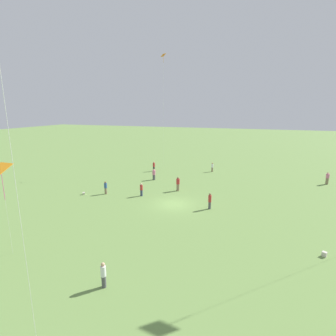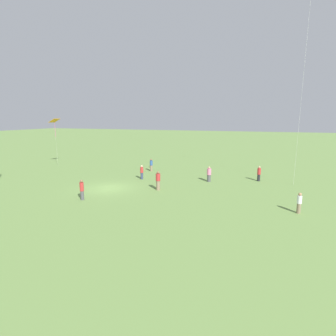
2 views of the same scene
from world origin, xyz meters
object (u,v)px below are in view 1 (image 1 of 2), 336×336
person_0 (106,188)px  person_5 (210,201)px  person_6 (327,178)px  person_8 (178,184)px  person_2 (154,166)px  picnic_bag_0 (84,193)px  kite_2 (1,170)px  picnic_bag_1 (324,254)px  person_4 (212,167)px  kite_0 (163,64)px  person_3 (103,275)px  person_1 (154,174)px  person_9 (141,190)px

person_0 → person_5: 13.48m
person_6 → person_8: bearing=-13.6°
person_2 → picnic_bag_0: bearing=-81.5°
kite_2 → picnic_bag_1: size_ratio=16.67×
person_4 → person_6: bearing=9.3°
person_6 → picnic_bag_0: person_6 is taller
kite_2 → person_4: bearing=118.4°
kite_2 → picnic_bag_0: 15.24m
person_8 → picnic_bag_0: person_8 is taller
person_8 → kite_0: 22.38m
person_5 → person_8: 7.19m
person_0 → person_2: 13.61m
person_2 → person_3: bearing=-51.2°
person_5 → person_6: size_ratio=1.01×
person_0 → person_1: person_1 is taller
person_2 → person_0: bearing=-72.2°
person_5 → person_4: bearing=-33.9°
person_1 → picnic_bag_1: 25.36m
person_5 → person_6: bearing=-86.3°
kite_0 → picnic_bag_1: (24.27, 21.69, -17.84)m
person_5 → person_9: size_ratio=1.09×
person_8 → person_1: bearing=135.6°
person_0 → picnic_bag_0: 2.86m
kite_0 → picnic_bag_1: bearing=24.1°
person_1 → kite_0: (-8.74, -1.65, 17.18)m
picnic_bag_0 → person_5: bearing=91.8°
person_9 → picnic_bag_0: person_9 is taller
person_2 → kite_2: kite_2 is taller
kite_0 → kite_2: size_ratio=2.87×
person_6 → kite_2: kite_2 is taller
person_0 → person_1: size_ratio=0.97×
kite_0 → picnic_bag_0: size_ratio=46.47×
person_3 → person_4: bearing=-91.9°
picnic_bag_1 → person_4: bearing=-152.1°
person_3 → person_6: person_6 is taller
person_0 → person_8: (-4.33, 8.30, 0.10)m
person_6 → person_8: 21.83m
kite_2 → person_0: bearing=139.9°
person_0 → person_9: bearing=135.7°
kite_0 → picnic_bag_0: (18.26, -4.07, -17.88)m
person_0 → person_5: person_5 is taller
person_6 → person_8: (10.11, -19.35, 0.05)m
person_8 → picnic_bag_0: 12.16m
person_3 → person_9: bearing=-72.8°
person_1 → person_3: bearing=-99.9°
person_8 → person_3: bearing=-91.9°
person_8 → picnic_bag_0: size_ratio=4.40×
person_1 → person_4: bearing=22.3°
person_1 → person_5: person_5 is taller
picnic_bag_0 → person_3: bearing=40.5°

